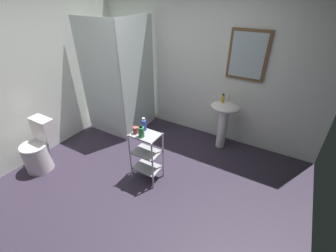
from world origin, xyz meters
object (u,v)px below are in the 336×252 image
at_px(pedestal_sink, 224,116).
at_px(toilet, 39,150).
at_px(rinse_cup, 136,130).
at_px(hand_soap_bottle, 223,99).
at_px(storage_cart, 147,153).
at_px(shampoo_bottle_blue, 144,125).
at_px(shower_stall, 122,105).
at_px(body_wash_bottle_green, 141,132).

distance_m(pedestal_sink, toilet, 2.86).
bearing_deg(toilet, rinse_cup, 22.36).
bearing_deg(toilet, hand_soap_bottle, 42.09).
distance_m(toilet, storage_cart, 1.63).
distance_m(toilet, rinse_cup, 1.57).
relative_size(storage_cart, shampoo_bottle_blue, 4.21).
height_order(shower_stall, shampoo_bottle_blue, shower_stall).
bearing_deg(shower_stall, storage_cart, -37.69).
bearing_deg(body_wash_bottle_green, toilet, -160.08).
distance_m(shower_stall, storage_cart, 1.53).
xyz_separation_m(storage_cart, shampoo_bottle_blue, (-0.08, 0.08, 0.38)).
xyz_separation_m(shower_stall, rinse_cup, (1.09, -0.97, 0.32)).
bearing_deg(shampoo_bottle_blue, toilet, -154.25).
bearing_deg(pedestal_sink, rinse_cup, -120.32).
height_order(shower_stall, storage_cart, shower_stall).
distance_m(storage_cart, rinse_cup, 0.37).
xyz_separation_m(shower_stall, hand_soap_bottle, (1.79, 0.34, 0.41)).
xyz_separation_m(shower_stall, shampoo_bottle_blue, (1.13, -0.85, 0.35)).
xyz_separation_m(pedestal_sink, rinse_cup, (-0.76, -1.30, 0.20)).
distance_m(storage_cart, hand_soap_bottle, 1.47).
distance_m(pedestal_sink, storage_cart, 1.43).
relative_size(pedestal_sink, rinse_cup, 9.24).
relative_size(body_wash_bottle_green, rinse_cup, 1.88).
bearing_deg(storage_cart, pedestal_sink, 63.22).
height_order(shampoo_bottle_blue, rinse_cup, shampoo_bottle_blue).
xyz_separation_m(hand_soap_bottle, shampoo_bottle_blue, (-0.66, -1.19, -0.06)).
xyz_separation_m(storage_cart, rinse_cup, (-0.12, -0.04, 0.35)).
bearing_deg(toilet, shower_stall, 79.09).
xyz_separation_m(body_wash_bottle_green, shampoo_bottle_blue, (-0.07, 0.15, 0.00)).
height_order(pedestal_sink, shampoo_bottle_blue, shampoo_bottle_blue).
bearing_deg(hand_soap_bottle, shampoo_bottle_blue, -118.79).
height_order(body_wash_bottle_green, rinse_cup, body_wash_bottle_green).
bearing_deg(shampoo_bottle_blue, storage_cart, -46.87).
distance_m(body_wash_bottle_green, rinse_cup, 0.12).
xyz_separation_m(shower_stall, body_wash_bottle_green, (1.20, -1.00, 0.35)).
bearing_deg(storage_cart, hand_soap_bottle, 65.63).
relative_size(shower_stall, shampoo_bottle_blue, 11.37).
relative_size(hand_soap_bottle, rinse_cup, 1.61).
bearing_deg(hand_soap_bottle, storage_cart, -114.37).
relative_size(shower_stall, body_wash_bottle_green, 12.15).
distance_m(toilet, shampoo_bottle_blue, 1.66).
relative_size(pedestal_sink, toilet, 1.07).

